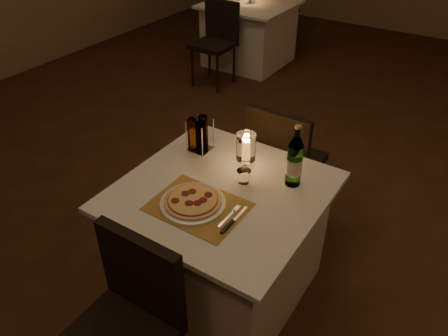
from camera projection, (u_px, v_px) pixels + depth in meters
The scene contains 16 objects.
floor at pixel (282, 241), 2.97m from camera, with size 8.00×10.00×0.02m, color #422515.
main_table at pixel (222, 241), 2.43m from camera, with size 1.00×1.00×0.74m.
chair_near at pixel (129, 312), 1.84m from camera, with size 0.42×0.42×0.90m.
chair_far at pixel (282, 156), 2.82m from camera, with size 0.42×0.42×0.90m.
placemat at pixel (198, 207), 2.10m from camera, with size 0.45×0.34×0.00m, color #AA7F3B.
plate at pixel (193, 203), 2.11m from camera, with size 0.32×0.32×0.01m, color white.
pizza at pixel (193, 200), 2.10m from camera, with size 0.28×0.28×0.02m.
fork at pixel (231, 214), 2.05m from camera, with size 0.02×0.18×0.00m.
knife at pixel (230, 224), 1.99m from camera, with size 0.02×0.22×0.01m.
tumbler at pixel (244, 177), 2.24m from camera, with size 0.07×0.07×0.07m, color white, non-canonical shape.
water_bottle at pixel (295, 161), 2.18m from camera, with size 0.08×0.08×0.34m.
hurricane_candle at pixel (246, 148), 2.32m from camera, with size 0.11×0.11×0.20m.
cruet_caddy at pixel (199, 136), 2.46m from camera, with size 0.12×0.12×0.21m.
neighbor_table_left at pixel (249, 33), 5.40m from camera, with size 1.00×1.00×0.74m.
neighbor_chair_la at pixel (217, 35), 4.80m from camera, with size 0.42×0.42×0.90m.
neighbor_chair_lb at pixel (277, 6), 5.79m from camera, with size 0.42×0.42×0.90m.
Camera 1 is at (0.83, -2.02, 2.10)m, focal length 35.00 mm.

